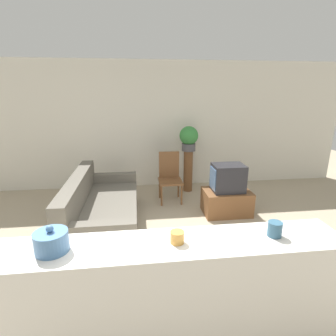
% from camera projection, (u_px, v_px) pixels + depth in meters
% --- Properties ---
extents(ground_plane, '(14.00, 14.00, 0.00)m').
position_uv_depth(ground_plane, '(159.00, 294.00, 2.78)').
color(ground_plane, tan).
extents(wall_back, '(9.00, 0.06, 2.70)m').
position_uv_depth(wall_back, '(144.00, 126.00, 5.67)').
color(wall_back, silver).
rests_on(wall_back, ground_plane).
extents(couch, '(0.98, 2.09, 0.84)m').
position_uv_depth(couch, '(102.00, 211.00, 4.04)').
color(couch, '#605B51').
rests_on(couch, ground_plane).
extents(tv_stand, '(0.80, 0.54, 0.42)m').
position_uv_depth(tv_stand, '(226.00, 202.00, 4.58)').
color(tv_stand, brown).
rests_on(tv_stand, ground_plane).
extents(television, '(0.54, 0.40, 0.47)m').
position_uv_depth(television, '(228.00, 178.00, 4.45)').
color(television, '#232328').
rests_on(television, tv_stand).
extents(wooden_chair, '(0.44, 0.44, 0.95)m').
position_uv_depth(wooden_chair, '(170.00, 175.00, 5.08)').
color(wooden_chair, brown).
rests_on(wooden_chair, ground_plane).
extents(plant_stand, '(0.19, 0.19, 0.88)m').
position_uv_depth(plant_stand, '(188.00, 171.00, 5.58)').
color(plant_stand, brown).
rests_on(plant_stand, ground_plane).
extents(potted_plant, '(0.39, 0.39, 0.51)m').
position_uv_depth(potted_plant, '(189.00, 138.00, 5.37)').
color(potted_plant, '#4C4C51').
rests_on(potted_plant, plant_stand).
extents(foreground_counter, '(2.73, 0.44, 1.01)m').
position_uv_depth(foreground_counter, '(165.00, 300.00, 2.04)').
color(foreground_counter, white).
rests_on(foreground_counter, ground_plane).
extents(decorative_bowl, '(0.23, 0.23, 0.20)m').
position_uv_depth(decorative_bowl, '(51.00, 241.00, 1.79)').
color(decorative_bowl, '#4C7AAD').
rests_on(decorative_bowl, foreground_counter).
extents(candle_jar, '(0.10, 0.10, 0.09)m').
position_uv_depth(candle_jar, '(177.00, 237.00, 1.90)').
color(candle_jar, gold).
rests_on(candle_jar, foreground_counter).
extents(coffee_tin, '(0.11, 0.11, 0.12)m').
position_uv_depth(coffee_tin, '(275.00, 229.00, 1.98)').
color(coffee_tin, '#335B75').
rests_on(coffee_tin, foreground_counter).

